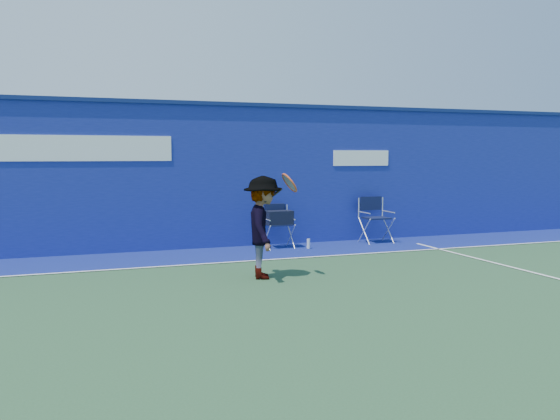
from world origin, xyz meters
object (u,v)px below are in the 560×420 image
object	(u,v)px
directors_chair_left	(279,229)
tennis_player	(263,227)
water_bottle	(308,244)
directors_chair_right	(376,228)

from	to	relation	value
directors_chair_left	tennis_player	bearing A→B (deg)	-114.33
water_bottle	directors_chair_left	bearing A→B (deg)	148.23
directors_chair_right	tennis_player	distance (m)	4.60
directors_chair_right	tennis_player	bearing A→B (deg)	-142.02
directors_chair_right	directors_chair_left	bearing A→B (deg)	179.57
directors_chair_left	directors_chair_right	world-z (taller)	directors_chair_right
directors_chair_left	directors_chair_right	size ratio (longest dim) A/B	0.91
tennis_player	directors_chair_left	bearing A→B (deg)	65.67
water_bottle	directors_chair_right	bearing A→B (deg)	10.21
directors_chair_left	tennis_player	distance (m)	3.14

